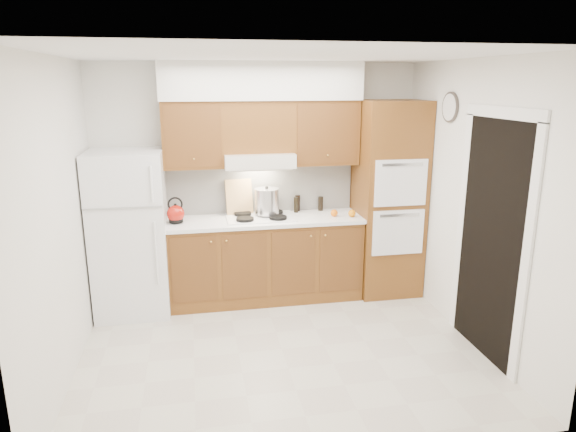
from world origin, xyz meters
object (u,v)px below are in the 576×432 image
Objects in this scene: fridge at (130,233)px; oven_cabinet at (388,199)px; kettle at (176,214)px; stock_pot at (267,202)px.

oven_cabinet is (2.85, 0.03, 0.24)m from fridge.
oven_cabinet is 11.92× the size of kettle.
kettle is at bearing 3.18° from fridge.
fridge is 9.32× the size of kettle.
oven_cabinet is 8.00× the size of stock_pot.
stock_pot is at bearing 176.05° from oven_cabinet.
fridge reaches higher than stock_pot.
stock_pot is (0.99, 0.10, 0.07)m from kettle.
kettle is (-2.37, -0.01, -0.06)m from oven_cabinet.
fridge is at bearing -179.30° from oven_cabinet.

